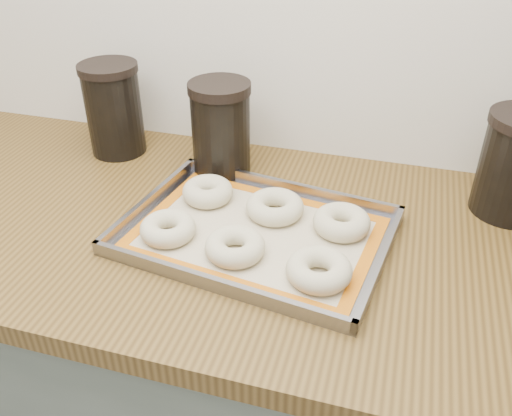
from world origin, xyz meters
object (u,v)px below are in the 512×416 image
(baking_tray, at_px, (256,233))
(bagel_front_right, at_px, (319,270))
(bagel_back_right, at_px, (342,222))
(canister_left, at_px, (114,109))
(bagel_back_mid, at_px, (275,207))
(bagel_front_left, at_px, (168,228))
(bagel_back_left, at_px, (208,191))
(bagel_front_mid, at_px, (235,247))
(canister_mid, at_px, (221,128))

(baking_tray, xyz_separation_m, bagel_front_right, (0.13, -0.09, 0.02))
(bagel_back_right, bearing_deg, canister_left, 161.32)
(bagel_back_right, distance_m, canister_left, 0.58)
(baking_tray, distance_m, bagel_front_right, 0.16)
(bagel_back_mid, bearing_deg, bagel_front_left, -143.99)
(bagel_back_left, bearing_deg, bagel_front_right, -34.48)
(bagel_back_right, relative_size, canister_left, 0.51)
(baking_tray, height_order, bagel_back_left, bagel_back_left)
(baking_tray, distance_m, canister_left, 0.47)
(bagel_back_right, bearing_deg, bagel_back_left, 173.20)
(bagel_front_left, bearing_deg, bagel_back_mid, 36.01)
(bagel_front_mid, xyz_separation_m, canister_left, (-0.38, 0.30, 0.08))
(baking_tray, relative_size, bagel_front_left, 5.08)
(bagel_back_mid, bearing_deg, bagel_front_right, -54.45)
(bagel_front_right, bearing_deg, canister_left, 148.33)
(bagel_front_right, bearing_deg, canister_mid, 131.49)
(bagel_front_mid, relative_size, bagel_front_right, 0.97)
(bagel_back_mid, xyz_separation_m, bagel_back_right, (0.13, -0.02, 0.00))
(baking_tray, relative_size, bagel_back_left, 5.10)
(bagel_back_left, distance_m, canister_mid, 0.15)
(bagel_front_left, distance_m, bagel_back_mid, 0.20)
(canister_left, xyz_separation_m, canister_mid, (0.26, -0.02, -0.00))
(bagel_front_mid, height_order, bagel_back_mid, same)
(bagel_front_right, bearing_deg, baking_tray, 145.42)
(bagel_front_left, relative_size, bagel_back_left, 1.00)
(bagel_front_right, bearing_deg, bagel_back_left, 145.52)
(bagel_front_right, xyz_separation_m, bagel_back_left, (-0.25, 0.17, 0.00))
(bagel_front_right, relative_size, canister_left, 0.52)
(bagel_front_right, bearing_deg, bagel_back_mid, 125.55)
(bagel_front_left, distance_m, canister_mid, 0.27)
(bagel_back_mid, relative_size, canister_left, 0.53)
(bagel_back_left, height_order, canister_mid, canister_mid)
(bagel_front_mid, xyz_separation_m, bagel_back_right, (0.16, 0.12, 0.00))
(bagel_front_left, height_order, bagel_front_right, bagel_front_right)
(bagel_back_mid, bearing_deg, bagel_back_left, 173.79)
(baking_tray, xyz_separation_m, bagel_front_left, (-0.15, -0.05, 0.02))
(canister_mid, bearing_deg, canister_left, 175.15)
(bagel_back_left, bearing_deg, bagel_front_left, -100.38)
(baking_tray, bearing_deg, canister_mid, 122.85)
(bagel_front_right, bearing_deg, bagel_front_mid, 171.74)
(bagel_back_left, relative_size, bagel_back_right, 0.96)
(bagel_front_mid, height_order, bagel_back_right, bagel_back_right)
(canister_left, relative_size, canister_mid, 1.04)
(bagel_front_right, height_order, canister_left, canister_left)
(baking_tray, distance_m, bagel_back_right, 0.15)
(bagel_front_left, xyz_separation_m, bagel_front_right, (0.28, -0.04, 0.00))
(canister_left, bearing_deg, canister_mid, -4.85)
(bagel_back_left, bearing_deg, bagel_back_right, -6.80)
(bagel_back_left, relative_size, canister_left, 0.48)
(baking_tray, distance_m, bagel_front_left, 0.16)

